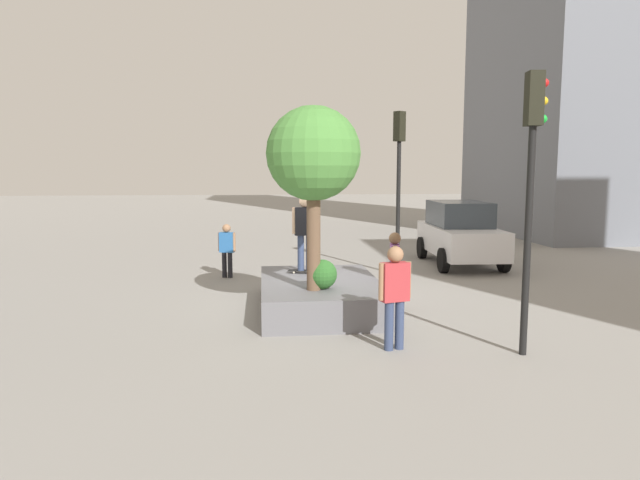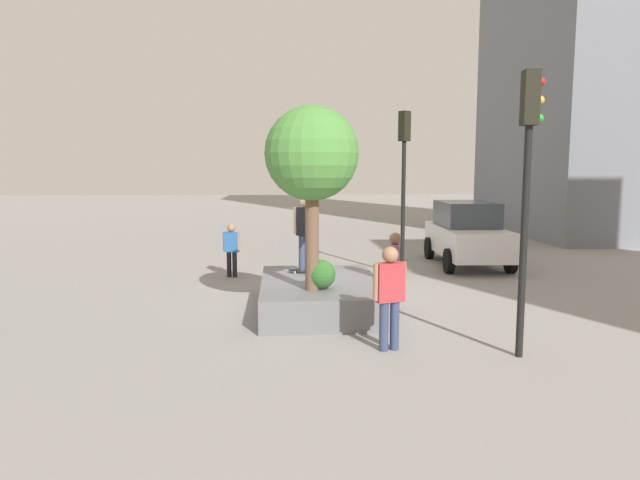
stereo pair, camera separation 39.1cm
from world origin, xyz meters
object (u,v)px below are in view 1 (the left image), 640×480
at_px(skateboard, 305,271).
at_px(skateboarder, 305,227).
at_px(traffic_light_corner, 532,165).
at_px(pedestrian_crossing, 227,247).
at_px(plaza_tree, 313,156).
at_px(police_car, 460,233).
at_px(bystander_watching, 394,265).
at_px(planter_ledge, 320,295).
at_px(traffic_light_median, 399,165).
at_px(passerby_with_bag, 395,290).

bearing_deg(skateboard, skateboarder, 14.04).
relative_size(traffic_light_corner, pedestrian_crossing, 2.98).
relative_size(plaza_tree, police_car, 0.82).
bearing_deg(bystander_watching, police_car, 148.03).
relative_size(planter_ledge, skateboarder, 2.26).
distance_m(plaza_tree, traffic_light_median, 5.76).
relative_size(planter_ledge, plaza_tree, 1.08).
relative_size(traffic_light_corner, traffic_light_median, 0.97).
relative_size(skateboarder, bystander_watching, 1.03).
relative_size(bystander_watching, pedestrian_crossing, 1.10).
bearing_deg(skateboard, pedestrian_crossing, -146.91).
xyz_separation_m(traffic_light_corner, bystander_watching, (-3.34, -1.42, -2.16)).
bearing_deg(traffic_light_corner, skateboard, -142.39).
xyz_separation_m(traffic_light_corner, pedestrian_crossing, (-7.42, -5.35, -2.25)).
bearing_deg(traffic_light_median, skateboard, -43.86).
distance_m(traffic_light_median, pedestrian_crossing, 5.50).
distance_m(planter_ledge, traffic_light_median, 5.62).
distance_m(police_car, pedestrian_crossing, 7.60).
relative_size(traffic_light_median, pedestrian_crossing, 3.07).
height_order(traffic_light_corner, bystander_watching, traffic_light_corner).
xyz_separation_m(planter_ledge, plaza_tree, (0.97, -0.23, 3.03)).
bearing_deg(passerby_with_bag, pedestrian_crossing, -154.90).
relative_size(skateboarder, traffic_light_corner, 0.38).
bearing_deg(planter_ledge, police_car, 136.99).
distance_m(skateboard, traffic_light_median, 4.97).
relative_size(planter_ledge, pedestrian_crossing, 2.57).
xyz_separation_m(passerby_with_bag, pedestrian_crossing, (-6.94, -3.25, -0.14)).
height_order(skateboard, police_car, police_car).
xyz_separation_m(skateboard, passerby_with_bag, (3.85, 1.24, 0.33)).
bearing_deg(planter_ledge, plaza_tree, -13.34).
bearing_deg(skateboarder, passerby_with_bag, 17.84).
bearing_deg(plaza_tree, skateboarder, -179.00).
bearing_deg(bystander_watching, planter_ledge, -93.32).
xyz_separation_m(skateboarder, traffic_light_corner, (4.33, 3.34, 1.40)).
height_order(police_car, pedestrian_crossing, police_car).
distance_m(skateboarder, passerby_with_bag, 4.11).
relative_size(plaza_tree, traffic_light_median, 0.78).
distance_m(skateboarder, bystander_watching, 2.28).
bearing_deg(pedestrian_crossing, traffic_light_corner, 35.79).
relative_size(plaza_tree, bystander_watching, 2.16).
distance_m(planter_ledge, police_car, 7.61).
relative_size(planter_ledge, passerby_with_bag, 2.22).
bearing_deg(passerby_with_bag, bystander_watching, 166.74).
bearing_deg(traffic_light_median, traffic_light_corner, 2.87).
bearing_deg(traffic_light_corner, plaza_tree, -126.71).
bearing_deg(traffic_light_median, skateboarder, -43.86).
distance_m(skateboard, passerby_with_bag, 4.06).
bearing_deg(pedestrian_crossing, plaza_tree, 22.42).
xyz_separation_m(skateboard, police_car, (-4.64, 5.43, 0.34)).
relative_size(traffic_light_median, bystander_watching, 2.78).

